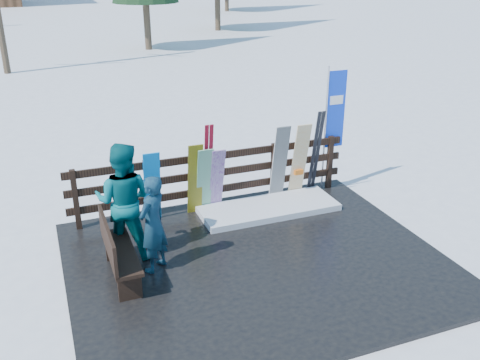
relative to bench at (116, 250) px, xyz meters
name	(u,v)px	position (x,y,z in m)	size (l,w,h in m)	color
ground	(257,264)	(2.20, -0.27, -0.60)	(700.00, 700.00, 0.00)	white
deck	(257,262)	(2.20, -0.27, -0.56)	(6.00, 5.00, 0.08)	black
fence	(213,175)	(2.20, 1.93, 0.14)	(5.60, 0.10, 1.15)	black
snow_patch	(269,208)	(3.13, 1.33, -0.46)	(2.69, 1.00, 0.12)	white
bench	(116,250)	(0.00, 0.00, 0.00)	(0.41, 1.50, 0.97)	black
snowboard_0	(152,187)	(0.95, 1.71, 0.18)	(0.30, 0.03, 1.40)	#0688EF
snowboard_1	(204,181)	(1.95, 1.71, 0.16)	(0.30, 0.03, 1.37)	silver
snowboard_2	(195,179)	(1.77, 1.71, 0.21)	(0.28, 0.03, 1.46)	yellow
snowboard_3	(217,180)	(2.20, 1.71, 0.14)	(0.26, 0.03, 1.34)	silver
snowboard_4	(279,163)	(3.52, 1.71, 0.29)	(0.30, 0.03, 1.63)	black
snowboard_5	(299,161)	(3.96, 1.71, 0.29)	(0.31, 0.03, 1.63)	white
ski_pair_a	(208,168)	(2.05, 1.78, 0.38)	(0.16, 0.30, 1.79)	maroon
ski_pair_b	(316,152)	(4.36, 1.78, 0.39)	(0.17, 0.33, 1.81)	black
rental_flag	(333,114)	(4.83, 1.98, 1.09)	(0.45, 0.04, 2.60)	silver
person_front	(153,224)	(0.60, 0.08, 0.28)	(0.58, 0.38, 1.59)	#154555
person_back	(124,201)	(0.28, 0.71, 0.46)	(0.95, 0.74, 1.95)	#055B63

